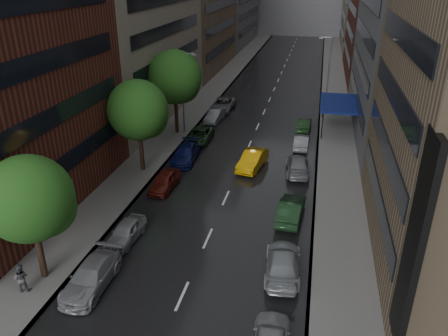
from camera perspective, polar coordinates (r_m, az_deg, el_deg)
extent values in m
cube|color=black|center=(67.21, 6.39, 9.78)|extent=(14.00, 140.00, 0.01)
cube|color=gray|center=(68.66, -1.21, 10.31)|extent=(4.00, 140.00, 0.15)
cube|color=gray|center=(66.92, 14.16, 9.19)|extent=(4.00, 140.00, 0.15)
cube|color=#937A5B|center=(81.79, -3.22, 20.36)|extent=(8.00, 28.00, 22.00)
cube|color=slate|center=(51.63, 22.73, 17.22)|extent=(8.00, 28.00, 24.00)
cube|color=black|center=(20.28, 23.61, -9.17)|extent=(0.30, 2.20, 10.00)
cylinder|color=#382619|center=(28.16, -23.00, -9.55)|extent=(0.40, 0.40, 4.36)
sphere|color=#1E5116|center=(26.57, -24.15, -3.67)|extent=(4.98, 4.98, 4.98)
cylinder|color=#382619|center=(40.19, -10.78, 2.67)|extent=(0.40, 0.40, 4.67)
sphere|color=#1E5116|center=(39.04, -11.19, 7.44)|extent=(5.34, 5.34, 5.34)
cylinder|color=#382619|center=(49.22, -6.25, 7.35)|extent=(0.40, 0.40, 5.13)
sphere|color=#1E5116|center=(48.22, -6.46, 11.72)|extent=(5.86, 5.86, 5.86)
imported|color=#E7A60C|center=(40.78, 3.76, 1.07)|extent=(2.54, 5.15, 1.62)
imported|color=gray|center=(27.32, -16.95, -13.38)|extent=(2.09, 5.11, 1.48)
imported|color=gray|center=(30.87, -12.67, -8.12)|extent=(1.83, 4.11, 1.37)
imported|color=#5B1912|center=(37.15, -7.78, -1.71)|extent=(1.88, 4.34, 1.46)
imported|color=#0E1241|center=(42.39, -5.06, 1.89)|extent=(2.37, 5.31, 1.51)
imported|color=#19391C|center=(47.17, -3.17, 4.27)|extent=(2.29, 4.94, 1.37)
imported|color=slate|center=(53.55, -1.20, 6.86)|extent=(1.84, 4.47, 1.44)
imported|color=slate|center=(57.84, -0.14, 8.28)|extent=(2.60, 5.60, 1.55)
imported|color=#9A9FA3|center=(27.44, 7.68, -12.15)|extent=(2.45, 5.29, 1.50)
imported|color=#1A391D|center=(32.91, 8.73, -5.36)|extent=(2.01, 4.88, 1.57)
imported|color=gray|center=(40.31, 9.61, 0.36)|extent=(2.56, 5.26, 1.47)
imported|color=gray|center=(46.11, 10.08, 3.43)|extent=(1.48, 4.18, 1.38)
imported|color=black|center=(51.34, 10.42, 5.63)|extent=(1.65, 4.29, 1.40)
imported|color=#56555A|center=(28.11, -25.01, -12.88)|extent=(1.02, 0.90, 1.76)
imported|color=black|center=(27.68, -25.29, -11.61)|extent=(0.96, 0.98, 0.88)
cylinder|color=gray|center=(48.54, -5.40, 9.70)|extent=(0.18, 0.18, 9.00)
cube|color=gray|center=(47.23, -3.93, 14.56)|extent=(0.50, 0.22, 0.16)
cylinder|color=gray|center=(60.97, 13.52, 12.23)|extent=(0.18, 0.18, 9.00)
cube|color=gray|center=(60.24, 12.54, 16.25)|extent=(0.50, 0.22, 0.16)
cube|color=navy|center=(51.66, 14.70, 8.20)|extent=(4.00, 8.00, 0.25)
cylinder|color=black|center=(48.41, 12.71, 5.45)|extent=(0.12, 0.12, 3.00)
cylinder|color=black|center=(55.67, 12.81, 7.94)|extent=(0.12, 0.12, 3.00)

